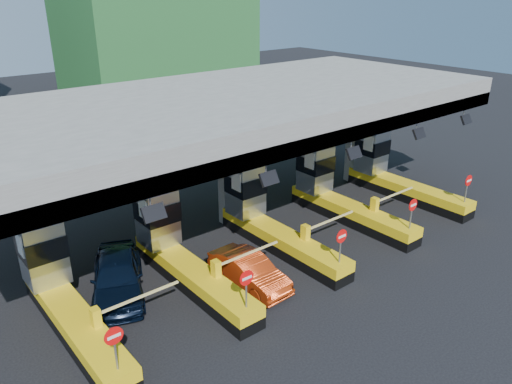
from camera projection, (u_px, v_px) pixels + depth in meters
ground at (268, 243)px, 24.73m from camera, size 120.00×120.00×0.00m
toll_canopy at (231, 111)px, 24.43m from camera, size 28.00×12.09×7.00m
toll_lane_far_left at (60, 288)px, 18.55m from camera, size 4.43×8.00×4.16m
toll_lane_left at (176, 247)px, 21.47m from camera, size 4.43×8.00×4.16m
toll_lane_center at (265, 216)px, 24.39m from camera, size 4.43×8.00×4.16m
toll_lane_right at (334, 191)px, 27.31m from camera, size 4.43×8.00×4.16m
toll_lane_far_right at (391, 171)px, 30.24m from camera, size 4.43×8.00×4.16m
van at (117, 276)px, 20.35m from camera, size 3.91×5.39×1.71m
red_car at (249, 271)px, 21.03m from camera, size 1.55×4.15×1.35m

